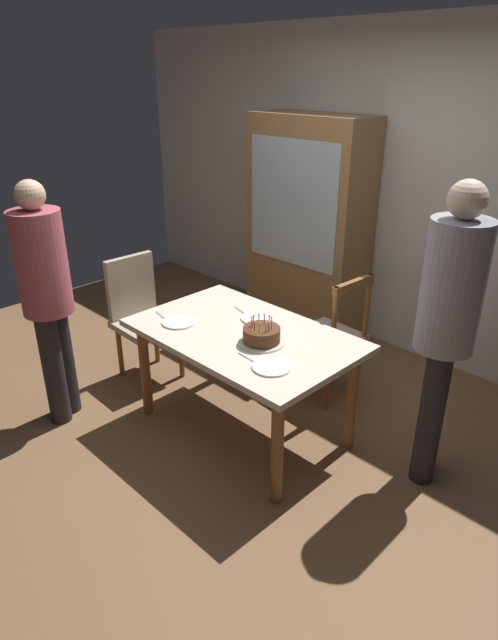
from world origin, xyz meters
TOP-DOWN VIEW (x-y plane):
  - ground at (0.00, 0.00)m, footprint 6.40×6.40m
  - back_wall at (0.00, 1.85)m, footprint 6.40×0.10m
  - dining_table at (0.00, 0.00)m, footprint 1.43×0.90m
  - birthday_cake at (0.18, -0.03)m, footprint 0.28×0.28m
  - plate_near_celebrant at (-0.39, -0.20)m, footprint 0.22×0.22m
  - plate_far_side at (-0.07, 0.20)m, footprint 0.22×0.22m
  - plate_near_guest at (0.43, -0.20)m, footprint 0.22×0.22m
  - fork_near_celebrant at (-0.55, -0.22)m, footprint 0.18×0.06m
  - fork_far_side at (-0.23, 0.22)m, footprint 0.18×0.06m
  - fork_near_guest at (0.27, -0.22)m, footprint 0.18×0.03m
  - chair_spindle_back at (0.11, 0.77)m, footprint 0.46×0.46m
  - chair_upholstered at (-1.10, -0.03)m, footprint 0.46×0.45m
  - person_celebrant at (-1.01, -0.77)m, footprint 0.32×0.32m
  - person_guest at (1.08, 0.46)m, footprint 0.32×0.32m
  - china_cabinet at (-0.77, 1.56)m, footprint 1.10×0.45m

SIDE VIEW (x-z plane):
  - ground at x=0.00m, z-range 0.00..0.00m
  - chair_spindle_back at x=0.11m, z-range -0.02..0.93m
  - chair_upholstered at x=-1.10m, z-range 0.06..1.01m
  - dining_table at x=0.00m, z-range 0.27..1.00m
  - fork_near_celebrant at x=-0.55m, z-range 0.73..0.74m
  - fork_far_side at x=-0.23m, z-range 0.73..0.74m
  - fork_near_guest at x=0.27m, z-range 0.73..0.74m
  - plate_near_celebrant at x=-0.39m, z-range 0.73..0.74m
  - plate_far_side at x=-0.07m, z-range 0.73..0.74m
  - plate_near_guest at x=0.43m, z-range 0.73..0.74m
  - birthday_cake at x=0.18m, z-range 0.70..0.86m
  - person_celebrant at x=-1.01m, z-range 0.12..1.76m
  - china_cabinet at x=-0.77m, z-range 0.00..1.90m
  - person_guest at x=1.08m, z-range 0.13..1.89m
  - back_wall at x=0.00m, z-range 0.00..2.60m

